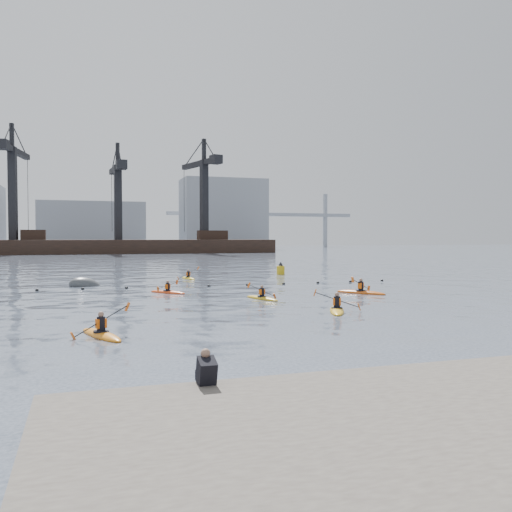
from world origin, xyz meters
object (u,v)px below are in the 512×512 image
(kayaker_1, at_px, (337,309))
(kayaker_3, at_px, (262,298))
(nav_buoy, at_px, (281,270))
(kayaker_5, at_px, (188,278))
(mooring_buoy, at_px, (85,286))
(kayaker_4, at_px, (361,292))
(kayaker_0, at_px, (101,334))
(kayaker_2, at_px, (168,292))

(kayaker_1, relative_size, kayaker_3, 1.12)
(nav_buoy, bearing_deg, kayaker_3, -113.50)
(kayaker_1, height_order, kayaker_5, kayaker_1)
(kayaker_3, height_order, nav_buoy, nav_buoy)
(kayaker_5, distance_m, mooring_buoy, 9.83)
(kayaker_3, xyz_separation_m, nav_buoy, (8.55, 19.68, 0.34))
(mooring_buoy, bearing_deg, nav_buoy, 21.41)
(kayaker_4, distance_m, mooring_buoy, 20.59)
(kayaker_4, bearing_deg, kayaker_3, -25.14)
(mooring_buoy, xyz_separation_m, nav_buoy, (18.54, 7.27, 0.44))
(kayaker_1, height_order, kayaker_4, kayaker_4)
(kayaker_0, height_order, nav_buoy, nav_buoy)
(kayaker_3, relative_size, kayaker_4, 0.91)
(nav_buoy, bearing_deg, mooring_buoy, -158.59)
(kayaker_5, height_order, nav_buoy, nav_buoy)
(kayaker_4, distance_m, nav_buoy, 18.63)
(kayaker_0, distance_m, nav_buoy, 34.44)
(kayaker_5, bearing_deg, nav_buoy, 7.64)
(kayaker_0, height_order, mooring_buoy, kayaker_0)
(kayaker_0, xyz_separation_m, nav_buoy, (18.10, 29.29, 0.33))
(mooring_buoy, relative_size, nav_buoy, 1.76)
(mooring_buoy, distance_m, nav_buoy, 19.91)
(kayaker_3, relative_size, nav_buoy, 2.11)
(kayaker_4, bearing_deg, kayaker_5, -95.64)
(kayaker_2, height_order, kayaker_3, kayaker_3)
(kayaker_2, relative_size, kayaker_3, 0.87)
(kayaker_2, bearing_deg, kayaker_3, -87.57)
(kayaker_5, bearing_deg, kayaker_4, -70.13)
(kayaker_4, height_order, nav_buoy, nav_buoy)
(kayaker_0, bearing_deg, kayaker_4, 12.46)
(kayaker_1, relative_size, kayaker_5, 1.13)
(kayaker_2, distance_m, kayaker_5, 12.13)
(kayaker_5, relative_size, nav_buoy, 2.08)
(nav_buoy, bearing_deg, kayaker_5, -164.09)
(kayaker_3, relative_size, kayaker_5, 1.01)
(kayaker_1, distance_m, mooring_buoy, 22.08)
(kayaker_4, xyz_separation_m, mooring_buoy, (-17.20, 11.31, -0.11))
(kayaker_0, relative_size, nav_buoy, 2.32)
(kayaker_3, bearing_deg, kayaker_1, -91.67)
(kayaker_3, bearing_deg, kayaker_2, 114.18)
(kayaker_1, xyz_separation_m, kayaker_5, (-3.07, 23.13, -0.01))
(nav_buoy, bearing_deg, kayaker_0, -121.72)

